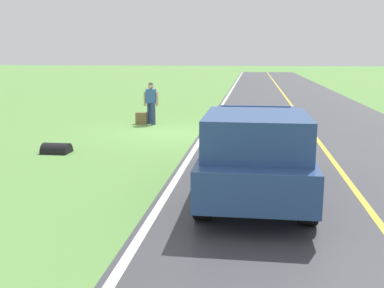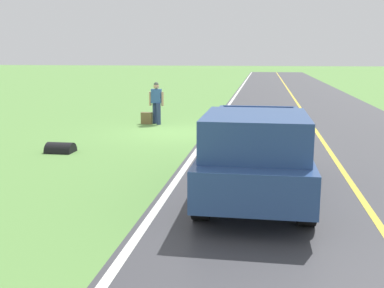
% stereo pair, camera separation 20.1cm
% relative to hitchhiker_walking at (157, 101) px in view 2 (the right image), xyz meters
% --- Properties ---
extents(ground_plane, '(200.00, 200.00, 0.00)m').
position_rel_hitchhiker_walking_xyz_m(ground_plane, '(-1.12, 2.03, -0.98)').
color(ground_plane, '#609347').
extents(road_surface, '(8.29, 120.00, 0.00)m').
position_rel_hitchhiker_walking_xyz_m(road_surface, '(-6.41, 2.03, -0.98)').
color(road_surface, '#3D3D42').
rests_on(road_surface, ground).
extents(lane_edge_line, '(0.16, 117.60, 0.00)m').
position_rel_hitchhiker_walking_xyz_m(lane_edge_line, '(-2.45, 2.03, -0.98)').
color(lane_edge_line, silver).
rests_on(lane_edge_line, ground).
extents(lane_centre_line, '(0.14, 117.60, 0.00)m').
position_rel_hitchhiker_walking_xyz_m(lane_centre_line, '(-6.41, 2.03, -0.98)').
color(lane_centre_line, gold).
rests_on(lane_centre_line, ground).
extents(hitchhiker_walking, '(0.62, 0.51, 1.75)m').
position_rel_hitchhiker_walking_xyz_m(hitchhiker_walking, '(0.00, 0.00, 0.00)').
color(hitchhiker_walking, navy).
rests_on(hitchhiker_walking, ground).
extents(suitcase_carried, '(0.46, 0.20, 0.49)m').
position_rel_hitchhiker_walking_xyz_m(suitcase_carried, '(0.42, 0.08, -0.74)').
color(suitcase_carried, brown).
rests_on(suitcase_carried, ground).
extents(pickup_truck_passing, '(2.10, 5.40, 1.82)m').
position_rel_hitchhiker_walking_xyz_m(pickup_truck_passing, '(-4.26, 9.40, -0.01)').
color(pickup_truck_passing, '#2D4C84').
rests_on(pickup_truck_passing, ground).
extents(drainage_culvert, '(0.80, 0.60, 0.60)m').
position_rel_hitchhiker_walking_xyz_m(drainage_culvert, '(1.55, 5.94, -0.98)').
color(drainage_culvert, black).
rests_on(drainage_culvert, ground).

